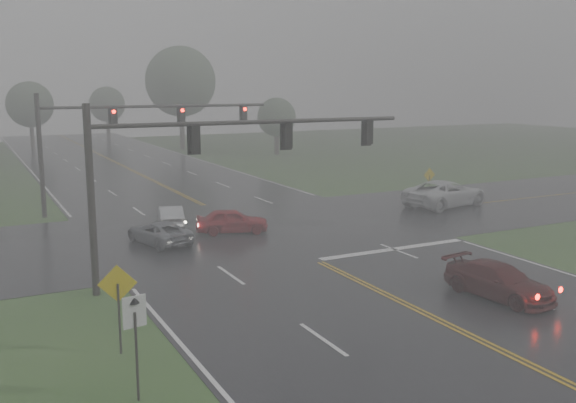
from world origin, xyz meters
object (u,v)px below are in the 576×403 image
sedan_red (232,233)px  signal_gantry_far (118,128)px  pickup_white (445,206)px  sedan_silver (171,227)px  car_grey (159,244)px  signal_gantry_near (200,156)px  sedan_maroon (498,298)px

sedan_red → signal_gantry_far: size_ratio=0.26×
signal_gantry_far → sedan_red: bearing=-66.9°
sedan_red → pickup_white: bearing=-69.8°
sedan_silver → car_grey: 4.01m
car_grey → sedan_red: bearing=172.5°
signal_gantry_near → signal_gantry_far: 16.85m
sedan_maroon → signal_gantry_far: signal_gantry_far is taller
sedan_maroon → sedan_silver: 19.61m
sedan_silver → pickup_white: bearing=-174.5°
sedan_maroon → sedan_silver: (-7.68, 18.04, 0.00)m
sedan_red → sedan_silver: size_ratio=1.06×
sedan_silver → signal_gantry_near: bearing=92.9°
car_grey → sedan_silver: bearing=-130.4°
car_grey → signal_gantry_far: 11.35m
signal_gantry_far → car_grey: bearing=-91.9°
pickup_white → sedan_maroon: bearing=134.7°
signal_gantry_near → signal_gantry_far: (0.38, 16.85, 0.15)m
signal_gantry_far → pickup_white: bearing=-23.3°
pickup_white → signal_gantry_near: bearing=101.4°
sedan_red → car_grey: 4.37m
signal_gantry_far → signal_gantry_near: bearing=-91.3°
sedan_maroon → car_grey: (-9.40, 14.41, 0.00)m
sedan_maroon → sedan_silver: bearing=104.9°
car_grey → sedan_maroon: bearing=108.1°
sedan_maroon → car_grey: bearing=115.0°
sedan_silver → signal_gantry_far: (-1.39, 6.32, 5.44)m
sedan_red → signal_gantry_near: (-4.38, -7.47, 5.30)m
sedan_silver → pickup_white: 18.69m
sedan_maroon → pickup_white: bearing=47.3°
sedan_red → car_grey: sedan_red is taller
car_grey → signal_gantry_near: signal_gantry_near is taller
sedan_maroon → car_grey: size_ratio=1.08×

